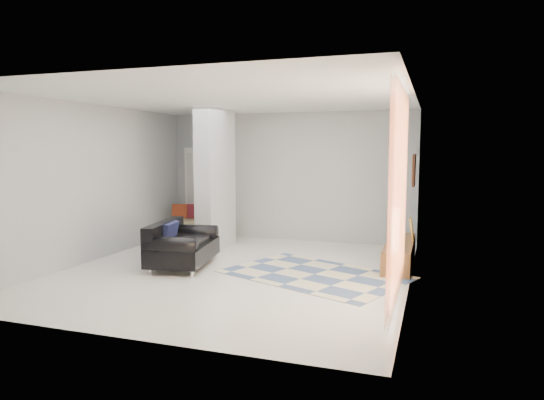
% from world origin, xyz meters
% --- Properties ---
extents(floor, '(6.00, 6.00, 0.00)m').
position_xyz_m(floor, '(0.00, 0.00, 0.00)').
color(floor, white).
rests_on(floor, ground).
extents(ceiling, '(6.00, 6.00, 0.00)m').
position_xyz_m(ceiling, '(0.00, 0.00, 2.80)').
color(ceiling, white).
rests_on(ceiling, wall_back).
extents(wall_back, '(6.00, 0.00, 6.00)m').
position_xyz_m(wall_back, '(0.00, 3.00, 1.40)').
color(wall_back, '#B2B5B7').
rests_on(wall_back, ground).
extents(wall_front, '(6.00, 0.00, 6.00)m').
position_xyz_m(wall_front, '(0.00, -3.00, 1.40)').
color(wall_front, '#B2B5B7').
rests_on(wall_front, ground).
extents(wall_left, '(0.00, 6.00, 6.00)m').
position_xyz_m(wall_left, '(-2.75, 0.00, 1.40)').
color(wall_left, '#B2B5B7').
rests_on(wall_left, ground).
extents(wall_right, '(0.00, 6.00, 6.00)m').
position_xyz_m(wall_right, '(2.75, 0.00, 1.40)').
color(wall_right, '#B2B5B7').
rests_on(wall_right, ground).
extents(partition_column, '(0.35, 1.20, 2.80)m').
position_xyz_m(partition_column, '(-1.10, 1.60, 1.40)').
color(partition_column, '#B4B9BC').
rests_on(partition_column, floor).
extents(hallway_door, '(0.85, 0.06, 2.04)m').
position_xyz_m(hallway_door, '(-2.10, 2.96, 1.02)').
color(hallway_door, white).
rests_on(hallway_door, floor).
extents(curtain, '(0.00, 2.55, 2.55)m').
position_xyz_m(curtain, '(2.67, -1.15, 1.45)').
color(curtain, orange).
rests_on(curtain, wall_right).
extents(wall_art, '(0.04, 0.45, 0.55)m').
position_xyz_m(wall_art, '(2.72, 1.35, 1.65)').
color(wall_art, '#36180E').
rests_on(wall_art, wall_right).
extents(media_console, '(0.45, 2.00, 0.80)m').
position_xyz_m(media_console, '(2.52, 1.35, 0.20)').
color(media_console, brown).
rests_on(media_console, floor).
extents(loveseat, '(1.14, 1.65, 0.76)m').
position_xyz_m(loveseat, '(-1.06, 0.06, 0.36)').
color(loveseat, silver).
rests_on(loveseat, floor).
extents(daybed, '(1.65, 1.05, 0.77)m').
position_xyz_m(daybed, '(-1.94, 2.47, 0.43)').
color(daybed, black).
rests_on(daybed, floor).
extents(area_rug, '(3.23, 2.73, 0.01)m').
position_xyz_m(area_rug, '(1.29, 0.20, 0.01)').
color(area_rug, beige).
rests_on(area_rug, floor).
extents(cylinder_lamp, '(0.13, 0.13, 0.68)m').
position_xyz_m(cylinder_lamp, '(2.50, 0.51, 0.74)').
color(cylinder_lamp, beige).
rests_on(cylinder_lamp, media_console).
extents(bronze_figurine, '(0.12, 0.12, 0.23)m').
position_xyz_m(bronze_figurine, '(2.47, 1.85, 0.52)').
color(bronze_figurine, black).
rests_on(bronze_figurine, media_console).
extents(vase, '(0.21, 0.21, 0.22)m').
position_xyz_m(vase, '(2.47, 1.10, 0.51)').
color(vase, silver).
rests_on(vase, media_console).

